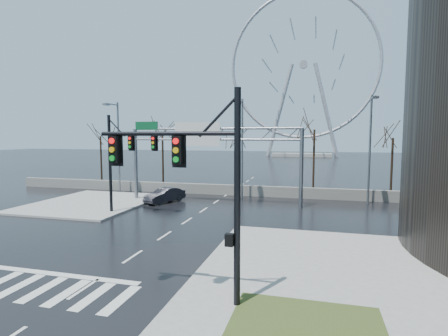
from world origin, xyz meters
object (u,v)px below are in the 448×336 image
(signal_mast_far, at_px, (122,155))
(ferris_wheel, at_px, (303,71))
(car, at_px, (165,195))
(signal_mast_near, at_px, (201,176))
(sign_gantry, at_px, (209,148))

(signal_mast_far, distance_m, ferris_wheel, 89.30)
(ferris_wheel, relative_size, car, 12.14)
(signal_mast_near, relative_size, sign_gantry, 0.49)
(sign_gantry, bearing_deg, ferris_wheel, 86.16)
(signal_mast_far, relative_size, car, 1.91)
(signal_mast_far, bearing_deg, ferris_wheel, 82.80)
(signal_mast_far, xyz_separation_m, car, (1.21, 5.43, -4.14))
(signal_mast_near, distance_m, ferris_wheel, 101.29)
(signal_mast_near, bearing_deg, ferris_wheel, 90.08)
(signal_mast_far, height_order, ferris_wheel, ferris_wheel)
(car, bearing_deg, ferris_wheel, 106.94)
(sign_gantry, bearing_deg, signal_mast_near, -73.81)
(sign_gantry, bearing_deg, signal_mast_far, -132.47)
(signal_mast_near, xyz_separation_m, car, (-9.80, 18.43, -4.18))
(sign_gantry, distance_m, car, 6.23)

